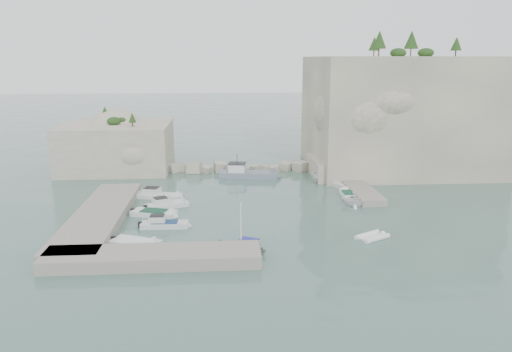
{
  "coord_description": "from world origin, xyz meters",
  "views": [
    {
      "loc": [
        -4.2,
        -51.98,
        16.73
      ],
      "look_at": [
        0.0,
        6.0,
        3.0
      ],
      "focal_mm": 35.0,
      "sensor_mm": 36.0,
      "label": 1
    }
  ],
  "objects": [
    {
      "name": "ground",
      "position": [
        0.0,
        0.0,
        0.0
      ],
      "size": [
        400.0,
        400.0,
        0.0
      ],
      "primitive_type": "plane",
      "color": "#496E64",
      "rests_on": "ground"
    },
    {
      "name": "motorboat_c",
      "position": [
        -11.55,
        0.66,
        0.0
      ],
      "size": [
        5.69,
        3.53,
        0.7
      ],
      "primitive_type": null,
      "rotation": [
        0.0,
        0.0,
        -0.32
      ],
      "color": "white",
      "rests_on": "ground"
    },
    {
      "name": "tender_east_a",
      "position": [
        11.3,
        2.83,
        0.0
      ],
      "size": [
        4.09,
        3.81,
        1.75
      ],
      "primitive_type": "imported",
      "rotation": [
        0.0,
        0.0,
        1.23
      ],
      "color": "white",
      "rests_on": "ground"
    },
    {
      "name": "inflatable_dinghy",
      "position": [
        10.09,
        -7.98,
        0.0
      ],
      "size": [
        3.75,
        3.12,
        0.44
      ],
      "primitive_type": null,
      "rotation": [
        0.0,
        0.0,
        0.53
      ],
      "color": "white",
      "rests_on": "ground"
    },
    {
      "name": "tender_east_d",
      "position": [
        10.46,
        14.13,
        0.0
      ],
      "size": [
        4.95,
        2.97,
        1.79
      ],
      "primitive_type": "imported",
      "rotation": [
        0.0,
        0.0,
        1.85
      ],
      "color": "silver",
      "rests_on": "ground"
    },
    {
      "name": "ledge_east",
      "position": [
        13.5,
        10.0,
        0.4
      ],
      "size": [
        3.0,
        16.0,
        0.8
      ],
      "primitive_type": "cube",
      "color": "#9E9689",
      "rests_on": "ground"
    },
    {
      "name": "cliff_terrace",
      "position": [
        13.0,
        18.0,
        1.25
      ],
      "size": [
        8.0,
        10.0,
        2.5
      ],
      "primitive_type": "cube",
      "color": "beige",
      "rests_on": "ground"
    },
    {
      "name": "motorboat_a",
      "position": [
        -11.91,
        7.77,
        0.0
      ],
      "size": [
        6.59,
        3.4,
        1.4
      ],
      "primitive_type": null,
      "rotation": [
        0.0,
        0.0,
        -0.25
      ],
      "color": "silver",
      "rests_on": "ground"
    },
    {
      "name": "quay_west",
      "position": [
        -17.0,
        -1.0,
        0.55
      ],
      "size": [
        5.0,
        24.0,
        1.1
      ],
      "primitive_type": "cube",
      "color": "#9E9689",
      "rests_on": "ground"
    },
    {
      "name": "rowboat_mast",
      "position": [
        -2.51,
        -10.32,
        2.61
      ],
      "size": [
        0.1,
        0.1,
        4.2
      ],
      "primitive_type": "cylinder",
      "color": "white",
      "rests_on": "rowboat"
    },
    {
      "name": "motorboat_b",
      "position": [
        -10.45,
        3.63,
        0.0
      ],
      "size": [
        5.53,
        3.82,
        1.4
      ],
      "primitive_type": null,
      "rotation": [
        0.0,
        0.0,
        0.44
      ],
      "color": "silver",
      "rests_on": "ground"
    },
    {
      "name": "rowboat",
      "position": [
        -2.51,
        -10.32,
        0.0
      ],
      "size": [
        6.03,
        5.45,
        1.02
      ],
      "primitive_type": "imported",
      "rotation": [
        0.0,
        0.0,
        1.08
      ],
      "color": "silver",
      "rests_on": "ground"
    },
    {
      "name": "quay_south",
      "position": [
        -10.0,
        -12.5,
        0.55
      ],
      "size": [
        18.0,
        4.0,
        1.1
      ],
      "primitive_type": "cube",
      "color": "#9E9689",
      "rests_on": "ground"
    },
    {
      "name": "tender_east_b",
      "position": [
        11.52,
        6.59,
        0.0
      ],
      "size": [
        1.86,
        4.8,
        0.7
      ],
      "primitive_type": null,
      "rotation": [
        0.0,
        0.0,
        1.52
      ],
      "color": "white",
      "rests_on": "ground"
    },
    {
      "name": "tender_east_c",
      "position": [
        11.83,
        11.16,
        0.0
      ],
      "size": [
        3.31,
        5.06,
        0.7
      ],
      "primitive_type": null,
      "rotation": [
        0.0,
        0.0,
        1.97
      ],
      "color": "silver",
      "rests_on": "ground"
    },
    {
      "name": "outcrop_west",
      "position": [
        -20.0,
        25.0,
        3.5
      ],
      "size": [
        16.0,
        14.0,
        7.0
      ],
      "primitive_type": "cube",
      "color": "beige",
      "rests_on": "ground"
    },
    {
      "name": "cliff_east",
      "position": [
        23.0,
        23.0,
        8.5
      ],
      "size": [
        26.0,
        22.0,
        17.0
      ],
      "primitive_type": "cube",
      "color": "beige",
      "rests_on": "ground"
    },
    {
      "name": "motorboat_e",
      "position": [
        -12.1,
        -8.39,
        0.0
      ],
      "size": [
        5.35,
        3.92,
        0.7
      ],
      "primitive_type": null,
      "rotation": [
        0.0,
        0.0,
        -0.43
      ],
      "color": "white",
      "rests_on": "ground"
    },
    {
      "name": "breakwater",
      "position": [
        -1.0,
        22.0,
        0.7
      ],
      "size": [
        28.0,
        3.0,
        1.4
      ],
      "primitive_type": "cube",
      "color": "beige",
      "rests_on": "ground"
    },
    {
      "name": "work_boat",
      "position": [
        -0.22,
        17.88,
        0.0
      ],
      "size": [
        9.42,
        4.2,
        2.2
      ],
      "primitive_type": null,
      "rotation": [
        0.0,
        0.0,
        -0.17
      ],
      "color": "slate",
      "rests_on": "ground"
    },
    {
      "name": "vegetation",
      "position": [
        17.83,
        24.4,
        17.93
      ],
      "size": [
        53.48,
        13.88,
        13.4
      ],
      "color": "#1E4219",
      "rests_on": "ground"
    },
    {
      "name": "motorboat_d",
      "position": [
        -9.99,
        -3.33,
        0.0
      ],
      "size": [
        5.26,
        1.68,
        1.4
      ],
      "primitive_type": null,
      "rotation": [
        0.0,
        0.0,
        -0.02
      ],
      "color": "silver",
      "rests_on": "ground"
    }
  ]
}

